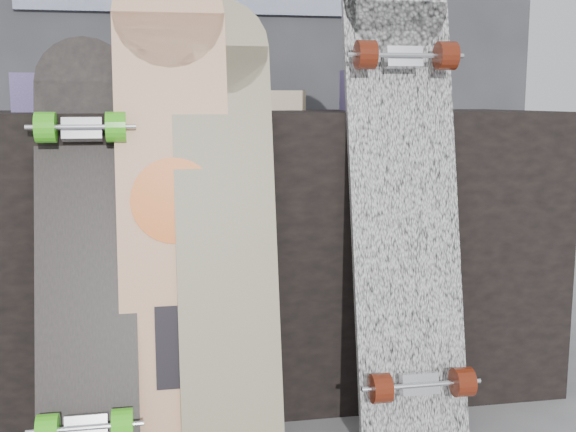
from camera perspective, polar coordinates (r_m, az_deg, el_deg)
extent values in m
cube|color=black|center=(2.11, -1.56, -2.62)|extent=(1.60, 0.60, 0.80)
cube|color=#2E2F33|center=(2.92, -4.32, 14.41)|extent=(2.40, 0.20, 2.20)
cube|color=#4C3C7C|center=(2.03, -18.29, 9.23)|extent=(0.18, 0.12, 0.10)
cube|color=#4C3C7C|center=(2.20, 6.34, 9.85)|extent=(0.14, 0.14, 0.12)
cube|color=#D1B78C|center=(2.27, -1.60, 9.12)|extent=(0.22, 0.10, 0.06)
cube|color=tan|center=(1.70, -8.90, -1.65)|extent=(0.26, 0.23, 1.04)
cylinder|color=tan|center=(1.78, -9.44, 15.52)|extent=(0.26, 0.07, 0.26)
cylinder|color=#F45C0F|center=(1.69, -8.98, 1.21)|extent=(0.20, 0.04, 0.20)
cube|color=black|center=(1.70, -8.63, -10.20)|extent=(0.11, 0.04, 0.19)
cube|color=beige|center=(1.69, -4.84, -2.89)|extent=(0.24, 0.24, 0.96)
cylinder|color=beige|center=(1.77, -5.43, 13.19)|extent=(0.24, 0.07, 0.23)
cube|color=white|center=(1.81, 9.23, -0.28)|extent=(0.28, 0.25, 1.08)
cylinder|color=white|center=(1.91, 8.44, 16.38)|extent=(0.28, 0.08, 0.27)
cube|color=silver|center=(1.80, 10.31, -12.89)|extent=(0.09, 0.04, 0.06)
cylinder|color=#571A0C|center=(1.75, 7.32, -13.34)|extent=(0.04, 0.07, 0.07)
cylinder|color=#571A0C|center=(1.82, 13.63, -12.62)|extent=(0.05, 0.07, 0.07)
cube|color=silver|center=(1.83, 9.11, 12.26)|extent=(0.09, 0.04, 0.06)
cylinder|color=#571A0C|center=(1.78, 6.15, 12.55)|extent=(0.04, 0.07, 0.07)
cylinder|color=#571A0C|center=(1.85, 12.39, 12.27)|extent=(0.05, 0.07, 0.07)
cube|color=black|center=(1.71, -15.66, -4.51)|extent=(0.22, 0.30, 0.88)
cylinder|color=black|center=(1.81, -15.88, 10.15)|extent=(0.22, 0.08, 0.22)
cube|color=silver|center=(1.68, -15.63, -15.72)|extent=(0.09, 0.04, 0.06)
cylinder|color=#43CD1D|center=(1.67, -18.44, -15.79)|extent=(0.04, 0.07, 0.07)
cylinder|color=#43CD1D|center=(1.65, -12.94, -15.77)|extent=(0.05, 0.07, 0.07)
cube|color=silver|center=(1.73, -15.96, 6.59)|extent=(0.09, 0.04, 0.06)
cylinder|color=#43CD1D|center=(1.72, -18.60, 6.66)|extent=(0.04, 0.07, 0.07)
cylinder|color=#43CD1D|center=(1.70, -13.43, 6.86)|extent=(0.05, 0.07, 0.07)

